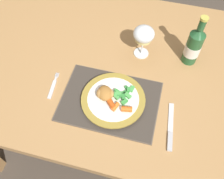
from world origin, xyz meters
The scene contains 11 objects.
ground_plane centered at (0.00, 0.00, 0.00)m, with size 6.00×6.00×0.00m, color #4C4238.
dining_table centered at (0.00, 0.00, 0.65)m, with size 1.32×0.93×0.74m.
placemat centered at (0.06, -0.19, 0.74)m, with size 0.37×0.27×0.01m.
dinner_plate centered at (0.07, -0.19, 0.76)m, with size 0.25×0.25×0.02m.
breaded_croquettes centered at (0.04, -0.19, 0.78)m, with size 0.08×0.09×0.04m.
green_beans_pile centered at (0.11, -0.17, 0.77)m, with size 0.07×0.09×0.02m.
glazed_carrots centered at (0.10, -0.23, 0.78)m, with size 0.10×0.04×0.02m.
fork centered at (-0.18, -0.19, 0.74)m, with size 0.03×0.13×0.01m.
table_knife centered at (0.30, -0.26, 0.74)m, with size 0.03×0.19×0.01m.
wine_glass centered at (0.13, 0.08, 0.85)m, with size 0.09×0.09×0.15m.
bottle centered at (0.33, 0.09, 0.83)m, with size 0.06×0.06×0.23m.
Camera 1 is at (0.19, -0.66, 1.57)m, focal length 40.00 mm.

